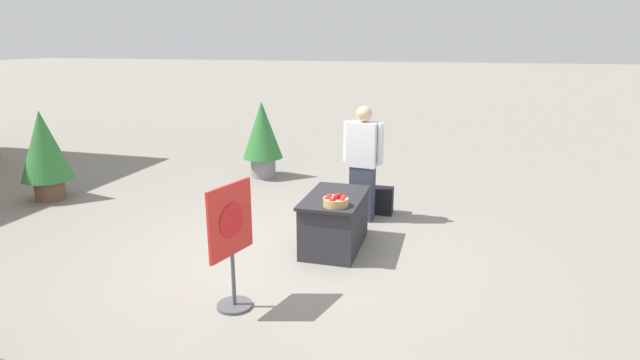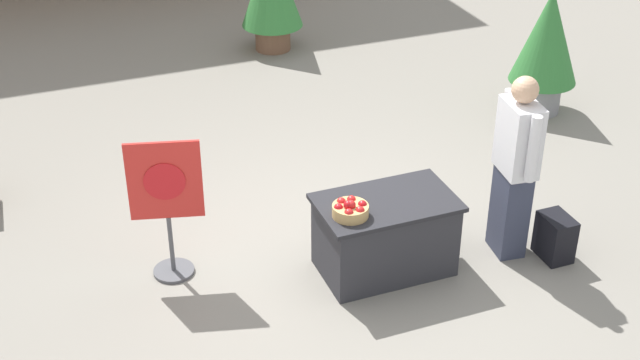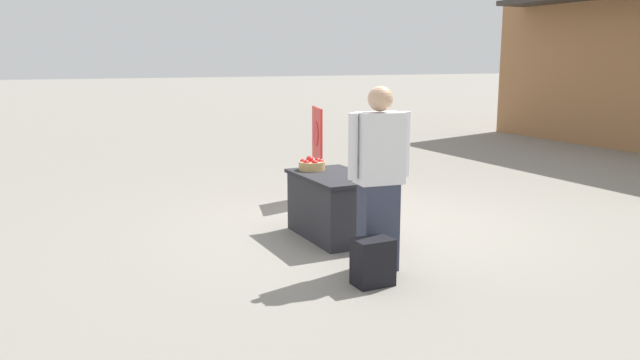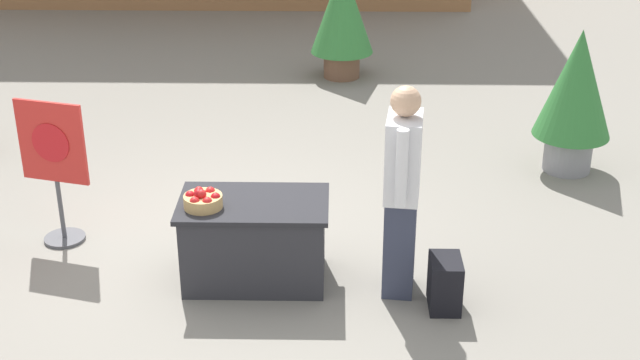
% 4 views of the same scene
% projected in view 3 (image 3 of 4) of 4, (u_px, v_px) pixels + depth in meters
% --- Properties ---
extents(ground_plane, '(120.00, 120.00, 0.00)m').
position_uv_depth(ground_plane, '(360.00, 224.00, 7.51)').
color(ground_plane, gray).
extents(display_table, '(1.19, 0.72, 0.71)m').
position_uv_depth(display_table, '(335.00, 206.00, 6.92)').
color(display_table, '#2D2D33').
rests_on(display_table, ground_plane).
extents(apple_basket, '(0.30, 0.30, 0.16)m').
position_uv_depth(apple_basket, '(312.00, 164.00, 7.13)').
color(apple_basket, tan).
rests_on(apple_basket, display_table).
extents(person_visitor, '(0.31, 0.61, 1.72)m').
position_uv_depth(person_visitor, '(379.00, 178.00, 5.74)').
color(person_visitor, '#33384C').
rests_on(person_visitor, ground_plane).
extents(backpack, '(0.24, 0.34, 0.42)m').
position_uv_depth(backpack, '(373.00, 262.00, 5.46)').
color(backpack, black).
rests_on(backpack, ground_plane).
extents(poster_board, '(0.61, 0.36, 1.30)m').
position_uv_depth(poster_board, '(317.00, 149.00, 8.66)').
color(poster_board, '#4C4C51').
rests_on(poster_board, ground_plane).
extents(patio_chair, '(0.58, 0.58, 0.98)m').
position_uv_depth(patio_chair, '(366.00, 140.00, 11.08)').
color(patio_chair, brown).
rests_on(patio_chair, ground_plane).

